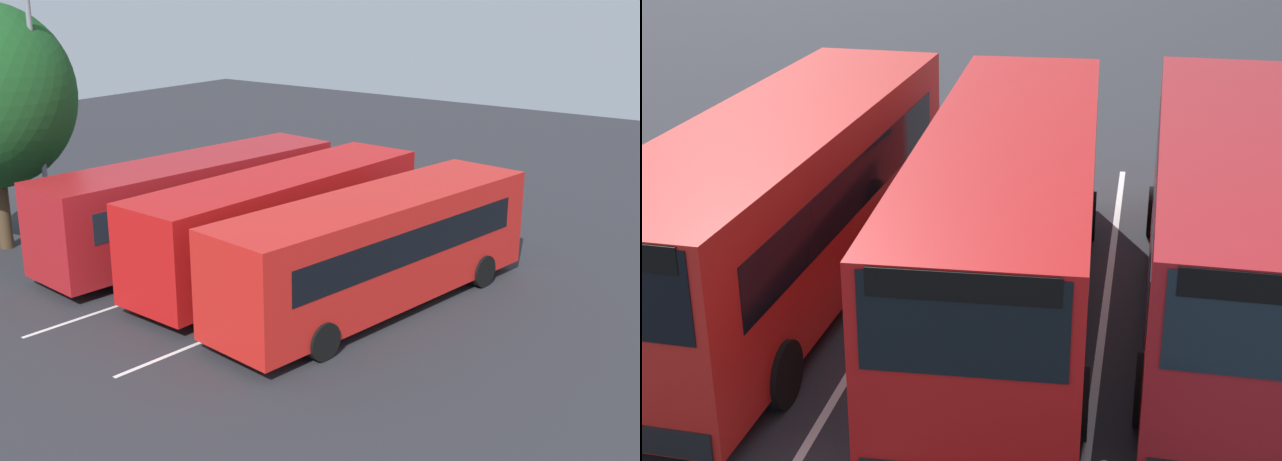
% 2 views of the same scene
% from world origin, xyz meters
% --- Properties ---
extents(ground_plane, '(68.05, 68.05, 0.00)m').
position_xyz_m(ground_plane, '(0.00, 0.00, 0.00)').
color(ground_plane, '#2B2B30').
extents(bus_far_left, '(10.45, 3.74, 3.04)m').
position_xyz_m(bus_far_left, '(0.07, -3.46, 1.68)').
color(bus_far_left, red).
rests_on(bus_far_left, ground).
extents(bus_center_left, '(10.32, 2.95, 3.04)m').
position_xyz_m(bus_center_left, '(0.48, 0.15, 1.68)').
color(bus_center_left, red).
rests_on(bus_center_left, ground).
extents(bus_center_right, '(10.42, 3.52, 3.04)m').
position_xyz_m(bus_center_right, '(0.25, 3.58, 1.68)').
color(bus_center_right, '#AD191E').
rests_on(bus_center_right, ground).
extents(pedestrian, '(0.37, 0.37, 1.63)m').
position_xyz_m(pedestrian, '(6.59, 1.36, 0.96)').
color(pedestrian, '#232833').
rests_on(pedestrian, ground).
extents(street_lamp, '(1.02, 2.64, 8.53)m').
position_xyz_m(street_lamp, '(-2.34, 7.05, 4.90)').
color(street_lamp, gray).
rests_on(street_lamp, ground).
extents(lane_stripe_outer_left, '(13.71, 1.42, 0.01)m').
position_xyz_m(lane_stripe_outer_left, '(0.00, -1.72, 0.00)').
color(lane_stripe_outer_left, silver).
rests_on(lane_stripe_outer_left, ground).
extents(lane_stripe_inner_left, '(13.71, 1.42, 0.01)m').
position_xyz_m(lane_stripe_inner_left, '(0.00, 1.72, 0.00)').
color(lane_stripe_inner_left, silver).
rests_on(lane_stripe_inner_left, ground).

